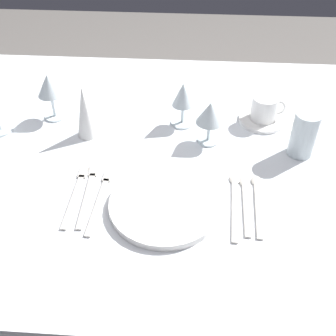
# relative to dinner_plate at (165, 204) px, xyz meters

# --- Properties ---
(ground_plane) EXTENTS (6.00, 6.00, 0.00)m
(ground_plane) POSITION_rel_dinner_plate_xyz_m (0.04, 0.22, -0.75)
(ground_plane) COLOR slate
(dining_table) EXTENTS (1.80, 1.11, 0.74)m
(dining_table) POSITION_rel_dinner_plate_xyz_m (0.04, 0.22, -0.09)
(dining_table) COLOR white
(dining_table) RESTS_ON ground
(dinner_plate) EXTENTS (0.27, 0.27, 0.02)m
(dinner_plate) POSITION_rel_dinner_plate_xyz_m (0.00, 0.00, 0.00)
(dinner_plate) COLOR white
(dinner_plate) RESTS_ON dining_table
(fork_outer) EXTENTS (0.03, 0.22, 0.00)m
(fork_outer) POSITION_rel_dinner_plate_xyz_m (-0.16, 0.02, -0.01)
(fork_outer) COLOR beige
(fork_outer) RESTS_ON dining_table
(fork_inner) EXTENTS (0.03, 0.22, 0.00)m
(fork_inner) POSITION_rel_dinner_plate_xyz_m (-0.19, 0.03, -0.01)
(fork_inner) COLOR beige
(fork_inner) RESTS_ON dining_table
(fork_salad) EXTENTS (0.02, 0.22, 0.00)m
(fork_salad) POSITION_rel_dinner_plate_xyz_m (-0.22, 0.03, -0.01)
(fork_salad) COLOR beige
(fork_salad) RESTS_ON dining_table
(spoon_soup) EXTENTS (0.03, 0.23, 0.01)m
(spoon_soup) POSITION_rel_dinner_plate_xyz_m (0.17, 0.04, -0.01)
(spoon_soup) COLOR beige
(spoon_soup) RESTS_ON dining_table
(spoon_dessert) EXTENTS (0.03, 0.20, 0.01)m
(spoon_dessert) POSITION_rel_dinner_plate_xyz_m (0.20, 0.04, -0.01)
(spoon_dessert) COLOR beige
(spoon_dessert) RESTS_ON dining_table
(spoon_tea) EXTENTS (0.03, 0.21, 0.01)m
(spoon_tea) POSITION_rel_dinner_plate_xyz_m (0.23, 0.04, -0.01)
(spoon_tea) COLOR beige
(spoon_tea) RESTS_ON dining_table
(saucer_left) EXTENTS (0.14, 0.14, 0.01)m
(saucer_left) POSITION_rel_dinner_plate_xyz_m (0.27, 0.38, -0.00)
(saucer_left) COLOR white
(saucer_left) RESTS_ON dining_table
(coffee_cup_left) EXTENTS (0.10, 0.08, 0.07)m
(coffee_cup_left) POSITION_rel_dinner_plate_xyz_m (0.27, 0.38, 0.04)
(coffee_cup_left) COLOR white
(coffee_cup_left) RESTS_ON saucer_left
(wine_glass_centre) EXTENTS (0.08, 0.08, 0.15)m
(wine_glass_centre) POSITION_rel_dinner_plate_xyz_m (-0.37, 0.36, 0.10)
(wine_glass_centre) COLOR silver
(wine_glass_centre) RESTS_ON dining_table
(wine_glass_right) EXTENTS (0.07, 0.07, 0.14)m
(wine_glass_right) POSITION_rel_dinner_plate_xyz_m (0.03, 0.35, 0.08)
(wine_glass_right) COLOR silver
(wine_glass_right) RESTS_ON dining_table
(wine_glass_far) EXTENTS (0.08, 0.08, 0.13)m
(wine_glass_far) POSITION_rel_dinner_plate_xyz_m (0.11, 0.27, 0.08)
(wine_glass_far) COLOR silver
(wine_glass_far) RESTS_ON dining_table
(drink_tumbler) EXTENTS (0.07, 0.07, 0.13)m
(drink_tumbler) POSITION_rel_dinner_plate_xyz_m (0.36, 0.23, 0.05)
(drink_tumbler) COLOR silver
(drink_tumbler) RESTS_ON dining_table
(napkin_folded) EXTENTS (0.06, 0.06, 0.16)m
(napkin_folded) POSITION_rel_dinner_plate_xyz_m (-0.24, 0.28, 0.07)
(napkin_folded) COLOR white
(napkin_folded) RESTS_ON dining_table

